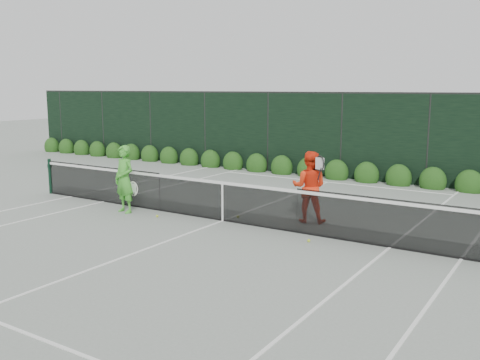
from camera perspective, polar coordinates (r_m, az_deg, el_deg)
The scene contains 8 objects.
ground at distance 13.08m, azimuth -1.85°, elevation -4.39°, with size 80.00×80.00×0.00m, color gray.
tennis_net at distance 12.97m, azimuth -1.96°, elevation -2.10°, with size 12.90×0.10×1.07m.
player_woman at distance 14.12m, azimuth -12.22°, elevation 0.08°, with size 0.70×0.51×1.75m.
player_man at distance 12.90m, azimuth 7.39°, elevation -0.73°, with size 0.99×0.87×1.73m.
court_lines at distance 13.07m, azimuth -1.85°, elevation -4.36°, with size 11.03×23.83×0.01m.
windscreen_fence at distance 10.69m, azimuth -10.13°, elevation 0.54°, with size 32.00×21.07×3.06m.
hedge_row at distance 19.24m, azimuth 10.26°, elevation 0.78°, with size 31.66×0.65×0.94m.
tennis_balls at distance 12.70m, azimuth -1.03°, elevation -4.66°, with size 4.21×1.11×0.07m.
Camera 1 is at (7.17, -10.45, 3.22)m, focal length 40.00 mm.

